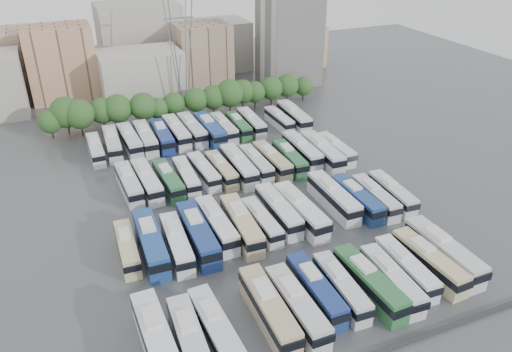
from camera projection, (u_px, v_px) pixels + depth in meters
name	position (u px, v px, depth m)	size (l,w,h in m)	color
ground	(256.00, 208.00, 81.32)	(220.00, 220.00, 0.00)	#424447
tree_line	(177.00, 101.00, 112.69)	(64.55, 8.17, 8.47)	black
city_buildings	(126.00, 57.00, 133.27)	(102.00, 35.00, 20.00)	#9E998E
apartment_tower	(289.00, 34.00, 133.66)	(14.00, 14.00, 26.00)	silver
electricity_pylon	(179.00, 29.00, 113.61)	(9.00, 6.91, 33.83)	slate
bus_r0_s0	(157.00, 341.00, 53.85)	(3.26, 13.48, 4.21)	silver
bus_r0_s1	(191.00, 343.00, 53.80)	(3.14, 12.53, 3.90)	silver
bus_r0_s2	(216.00, 330.00, 55.44)	(3.28, 12.43, 3.86)	silver
bus_r0_s4	(269.00, 309.00, 58.13)	(3.06, 13.17, 4.12)	tan
bus_r0_s5	(297.00, 306.00, 58.64)	(2.85, 12.72, 3.98)	silver
bus_r0_s6	(316.00, 289.00, 61.35)	(2.74, 12.05, 3.77)	navy
bus_r0_s7	(341.00, 287.00, 61.85)	(3.00, 11.60, 3.61)	silver
bus_r0_s8	(369.00, 283.00, 62.25)	(3.31, 12.93, 4.03)	#2C683A
bus_r0_s9	(391.00, 280.00, 62.99)	(3.15, 11.99, 3.73)	silver
bus_r0_s10	(406.00, 268.00, 65.14)	(2.90, 11.63, 3.62)	white
bus_r0_s11	(429.00, 261.00, 66.06)	(3.28, 12.55, 3.90)	#C6BC88
bus_r0_s12	(444.00, 252.00, 67.63)	(3.05, 13.53, 4.24)	silver
bus_r1_s0	(127.00, 248.00, 69.07)	(2.80, 11.03, 3.43)	#C7BD89
bus_r1_s1	(151.00, 243.00, 69.46)	(3.33, 13.59, 4.24)	navy
bus_r1_s2	(177.00, 243.00, 69.73)	(3.23, 12.26, 3.81)	white
bus_r1_s3	(198.00, 234.00, 71.31)	(3.17, 13.74, 4.30)	navy
bus_r1_s4	(217.00, 225.00, 73.65)	(3.00, 12.67, 3.96)	silver
bus_r1_s5	(242.00, 224.00, 73.54)	(3.51, 13.32, 4.14)	#CAB98B
bus_r1_s6	(262.00, 221.00, 74.83)	(2.63, 11.01, 3.44)	silver
bus_r1_s7	(278.00, 210.00, 77.07)	(2.77, 12.67, 3.97)	silver
bus_r1_s8	(301.00, 211.00, 76.76)	(3.42, 13.66, 4.26)	silver
bus_r1_s10	(333.00, 197.00, 80.42)	(2.99, 13.22, 4.14)	silver
bus_r1_s11	(357.00, 199.00, 80.27)	(2.83, 12.21, 3.82)	navy
bus_r1_s12	(375.00, 197.00, 80.95)	(2.89, 11.58, 3.61)	silver
bus_r1_s13	(392.00, 193.00, 82.15)	(3.10, 11.64, 3.62)	silver
bus_r2_s1	(129.00, 184.00, 84.61)	(3.07, 12.22, 3.81)	silver
bus_r2_s2	(147.00, 181.00, 85.32)	(3.32, 12.68, 3.94)	silver
bus_r2_s3	(168.00, 180.00, 85.78)	(3.16, 12.03, 3.74)	#2C673C
bus_r2_s4	(186.00, 176.00, 87.17)	(2.77, 11.37, 3.55)	white
bus_r2_s5	(204.00, 171.00, 88.84)	(3.06, 11.48, 3.57)	silver
bus_r2_s6	(221.00, 170.00, 89.37)	(2.83, 11.43, 3.56)	#C1B584
bus_r2_s7	(239.00, 166.00, 90.20)	(2.98, 13.20, 4.13)	silver
bus_r2_s8	(256.00, 163.00, 91.50)	(2.58, 11.60, 3.63)	silver
bus_r2_s9	(272.00, 160.00, 92.36)	(3.05, 12.29, 3.83)	tan
bus_r2_s10	(290.00, 158.00, 93.32)	(3.12, 11.87, 3.69)	#2D6940
bus_r2_s11	(302.00, 150.00, 95.86)	(3.08, 12.98, 4.05)	silver
bus_r2_s12	(322.00, 152.00, 95.12)	(3.38, 13.55, 4.22)	silver
bus_r2_s13	(336.00, 149.00, 96.95)	(2.62, 11.47, 3.59)	silver
bus_r3_s0	(96.00, 149.00, 96.91)	(2.45, 11.21, 3.52)	silver
bus_r3_s1	(112.00, 143.00, 98.95)	(3.23, 12.58, 3.92)	silver
bus_r3_s2	(130.00, 140.00, 100.07)	(3.27, 12.73, 3.96)	silver
bus_r3_s3	(146.00, 138.00, 101.06)	(2.80, 12.79, 4.01)	silver
bus_r3_s4	(162.00, 136.00, 101.93)	(3.09, 12.65, 3.95)	navy
bus_r3_s5	(176.00, 132.00, 103.69)	(3.12, 13.13, 4.10)	silver
bus_r3_s6	(192.00, 129.00, 104.79)	(3.22, 13.17, 4.11)	silver
bus_r3_s7	(210.00, 130.00, 104.42)	(3.21, 13.67, 4.27)	navy
bus_r3_s8	(224.00, 128.00, 106.08)	(2.70, 11.92, 3.73)	silver
bus_r3_s9	(239.00, 126.00, 107.32)	(2.71, 11.27, 3.52)	#2C6839
bus_r3_s10	(251.00, 122.00, 108.64)	(2.87, 12.05, 3.76)	silver
bus_r3_s12	(279.00, 120.00, 110.40)	(2.62, 11.05, 3.45)	silver
bus_r3_s13	(294.00, 116.00, 111.22)	(3.46, 13.45, 4.19)	silver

